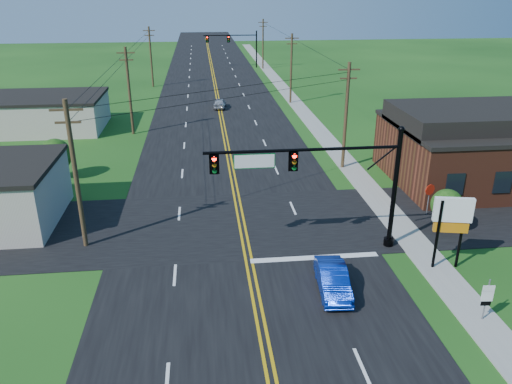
{
  "coord_description": "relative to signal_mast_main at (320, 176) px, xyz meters",
  "views": [
    {
      "loc": [
        -2.18,
        -17.75,
        14.66
      ],
      "look_at": [
        0.91,
        10.0,
        3.07
      ],
      "focal_mm": 35.0,
      "sensor_mm": 36.0,
      "label": 1
    }
  ],
  "objects": [
    {
      "name": "utility_pole_right_c",
      "position": [
        5.46,
        70.0,
        -0.03
      ],
      "size": [
        1.8,
        0.28,
        9.0
      ],
      "color": "#3E2F1C",
      "rests_on": "ground"
    },
    {
      "name": "pylon_sign",
      "position": [
        6.69,
        -2.79,
        -1.65
      ],
      "size": [
        2.08,
        0.71,
        4.24
      ],
      "rotation": [
        0.0,
        0.0,
        -0.21
      ],
      "color": "black",
      "rests_on": "ground"
    },
    {
      "name": "sidewalk",
      "position": [
        6.16,
        32.0,
        -4.71
      ],
      "size": [
        2.0,
        160.0,
        0.08
      ],
      "primitive_type": "cube",
      "color": "gray",
      "rests_on": "ground"
    },
    {
      "name": "signal_mast_main",
      "position": [
        0.0,
        0.0,
        0.0
      ],
      "size": [
        11.3,
        0.6,
        7.48
      ],
      "color": "black",
      "rests_on": "ground"
    },
    {
      "name": "ground",
      "position": [
        -4.34,
        -8.0,
        -4.75
      ],
      "size": [
        260.0,
        260.0,
        0.0
      ],
      "primitive_type": "plane",
      "color": "#143F12",
      "rests_on": "ground"
    },
    {
      "name": "tree_left",
      "position": [
        -18.34,
        14.0,
        -2.59
      ],
      "size": [
        2.4,
        2.4,
        3.37
      ],
      "color": "#3E2F1C",
      "rests_on": "ground"
    },
    {
      "name": "cream_bldg_far",
      "position": [
        -23.34,
        30.0,
        -2.89
      ],
      "size": [
        12.2,
        9.2,
        3.7
      ],
      "color": "beige",
      "rests_on": "ground"
    },
    {
      "name": "route_sign",
      "position": [
        6.27,
        -7.61,
        -3.43
      ],
      "size": [
        0.57,
        0.11,
        2.26
      ],
      "rotation": [
        0.0,
        0.0,
        -0.09
      ],
      "color": "slate",
      "rests_on": "ground"
    },
    {
      "name": "utility_pole_right_b",
      "position": [
        5.46,
        40.0,
        -0.03
      ],
      "size": [
        1.8,
        0.28,
        9.0
      ],
      "color": "#3E2F1C",
      "rests_on": "ground"
    },
    {
      "name": "road_cross",
      "position": [
        -4.34,
        4.0,
        -4.73
      ],
      "size": [
        70.0,
        10.0,
        0.04
      ],
      "primitive_type": "cube",
      "color": "black",
      "rests_on": "ground"
    },
    {
      "name": "blue_car",
      "position": [
        -0.18,
        -4.44,
        -4.07
      ],
      "size": [
        1.75,
        4.2,
        1.35
      ],
      "primitive_type": "imported",
      "rotation": [
        0.0,
        0.0,
        -0.08
      ],
      "color": "#07269C",
      "rests_on": "ground"
    },
    {
      "name": "distant_car",
      "position": [
        -4.11,
        38.01,
        -4.12
      ],
      "size": [
        1.86,
        3.84,
        1.26
      ],
      "primitive_type": "imported",
      "rotation": [
        0.0,
        0.0,
        3.04
      ],
      "color": "#B1B0B5",
      "rests_on": "ground"
    },
    {
      "name": "signal_mast_far",
      "position": [
        0.1,
        72.0,
        -0.2
      ],
      "size": [
        10.98,
        0.6,
        7.48
      ],
      "color": "black",
      "rests_on": "ground"
    },
    {
      "name": "utility_pole_left_b",
      "position": [
        -13.84,
        27.0,
        -0.03
      ],
      "size": [
        1.8,
        0.28,
        9.0
      ],
      "color": "#3E2F1C",
      "rests_on": "ground"
    },
    {
      "name": "stop_sign",
      "position": [
        8.66,
        3.98,
        -3.11
      ],
      "size": [
        0.78,
        0.29,
        2.27
      ],
      "rotation": [
        0.0,
        0.0,
        0.31
      ],
      "color": "slate",
      "rests_on": "ground"
    },
    {
      "name": "tree_right_back",
      "position": [
        11.66,
        18.0,
        -2.15
      ],
      "size": [
        3.0,
        3.0,
        4.1
      ],
      "color": "#3E2F1C",
      "rests_on": "ground"
    },
    {
      "name": "road_main",
      "position": [
        -4.34,
        42.0,
        -4.73
      ],
      "size": [
        16.0,
        220.0,
        0.04
      ],
      "primitive_type": "cube",
      "color": "black",
      "rests_on": "ground"
    },
    {
      "name": "brick_building",
      "position": [
        15.66,
        10.0,
        -2.4
      ],
      "size": [
        14.2,
        11.2,
        4.7
      ],
      "color": "#5D2A1A",
      "rests_on": "ground"
    },
    {
      "name": "utility_pole_left_c",
      "position": [
        -13.84,
        54.0,
        -0.03
      ],
      "size": [
        1.8,
        0.28,
        9.0
      ],
      "color": "#3E2F1C",
      "rests_on": "ground"
    },
    {
      "name": "utility_pole_right_a",
      "position": [
        5.46,
        14.0,
        -0.03
      ],
      "size": [
        1.8,
        0.28,
        9.0
      ],
      "color": "#3E2F1C",
      "rests_on": "ground"
    },
    {
      "name": "shrub_corner",
      "position": [
        8.66,
        1.5,
        -2.9
      ],
      "size": [
        2.0,
        2.0,
        2.86
      ],
      "color": "#3E2F1C",
      "rests_on": "ground"
    },
    {
      "name": "utility_pole_left_a",
      "position": [
        -13.84,
        2.0,
        -0.03
      ],
      "size": [
        1.8,
        0.28,
        9.0
      ],
      "color": "#3E2F1C",
      "rests_on": "ground"
    }
  ]
}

